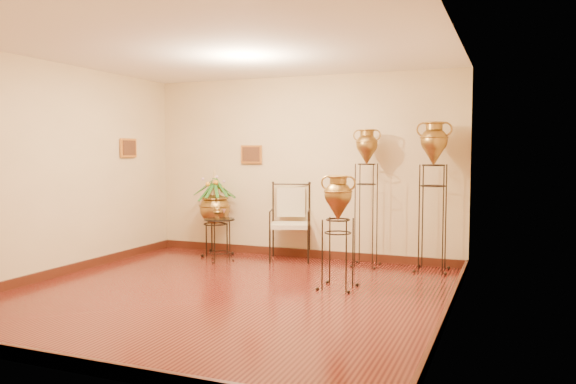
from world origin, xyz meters
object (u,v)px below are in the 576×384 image
at_px(amphora_mid, 433,195).
at_px(planter_urn, 215,205).
at_px(side_table, 220,239).
at_px(armchair, 290,222).
at_px(amphora_tall, 366,196).

bearing_deg(amphora_mid, planter_urn, 180.00).
bearing_deg(side_table, armchair, 26.45).
bearing_deg(side_table, planter_urn, 125.89).
xyz_separation_m(planter_urn, side_table, (0.34, -0.47, -0.46)).
bearing_deg(armchair, side_table, -171.63).
distance_m(planter_urn, side_table, 0.74).
distance_m(amphora_tall, armchair, 1.25).
bearing_deg(side_table, amphora_tall, 12.56).
xyz_separation_m(amphora_tall, planter_urn, (-2.46, -0.00, -0.22)).
height_order(amphora_mid, side_table, amphora_mid).
bearing_deg(planter_urn, amphora_mid, 0.00).
distance_m(amphora_mid, side_table, 3.17).
distance_m(amphora_mid, armchair, 2.15).
bearing_deg(amphora_tall, amphora_mid, -0.00).
bearing_deg(amphora_tall, side_table, -167.44).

